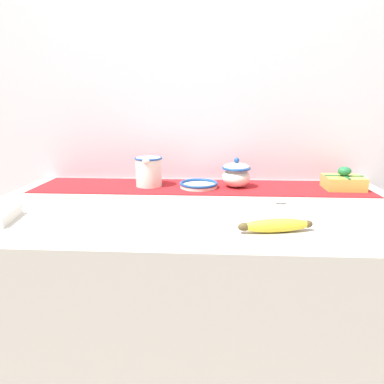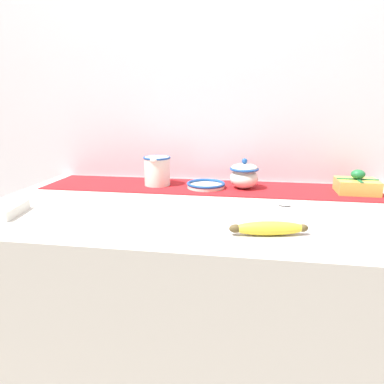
{
  "view_description": "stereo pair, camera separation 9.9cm",
  "coord_description": "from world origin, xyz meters",
  "px_view_note": "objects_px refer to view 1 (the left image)",
  "views": [
    {
      "loc": [
        0.04,
        -1.0,
        1.18
      ],
      "look_at": [
        -0.01,
        -0.05,
        0.94
      ],
      "focal_mm": 32.0,
      "sensor_mm": 36.0,
      "label": 1
    },
    {
      "loc": [
        0.14,
        -0.99,
        1.18
      ],
      "look_at": [
        -0.01,
        -0.05,
        0.94
      ],
      "focal_mm": 32.0,
      "sensor_mm": 36.0,
      "label": 2
    }
  ],
  "objects_px": {
    "small_dish": "(199,185)",
    "banana": "(276,225)",
    "gift_box": "(343,182)",
    "spoon": "(275,201)",
    "cream_pitcher": "(149,170)",
    "sugar_bowl": "(236,174)"
  },
  "relations": [
    {
      "from": "spoon",
      "to": "gift_box",
      "type": "bearing_deg",
      "value": 55.24
    },
    {
      "from": "small_dish",
      "to": "spoon",
      "type": "distance_m",
      "value": 0.3
    },
    {
      "from": "gift_box",
      "to": "spoon",
      "type": "bearing_deg",
      "value": -145.37
    },
    {
      "from": "cream_pitcher",
      "to": "small_dish",
      "type": "relative_size",
      "value": 0.85
    },
    {
      "from": "small_dish",
      "to": "gift_box",
      "type": "bearing_deg",
      "value": 0.81
    },
    {
      "from": "small_dish",
      "to": "gift_box",
      "type": "height_order",
      "value": "gift_box"
    },
    {
      "from": "cream_pitcher",
      "to": "spoon",
      "type": "relative_size",
      "value": 0.66
    },
    {
      "from": "small_dish",
      "to": "banana",
      "type": "xyz_separation_m",
      "value": [
        0.2,
        -0.44,
        0.0
      ]
    },
    {
      "from": "gift_box",
      "to": "sugar_bowl",
      "type": "bearing_deg",
      "value": 178.92
    },
    {
      "from": "cream_pitcher",
      "to": "gift_box",
      "type": "height_order",
      "value": "cream_pitcher"
    },
    {
      "from": "cream_pitcher",
      "to": "sugar_bowl",
      "type": "relative_size",
      "value": 1.1
    },
    {
      "from": "spoon",
      "to": "small_dish",
      "type": "bearing_deg",
      "value": 164.29
    },
    {
      "from": "cream_pitcher",
      "to": "spoon",
      "type": "height_order",
      "value": "cream_pitcher"
    },
    {
      "from": "cream_pitcher",
      "to": "small_dish",
      "type": "distance_m",
      "value": 0.19
    },
    {
      "from": "cream_pitcher",
      "to": "small_dish",
      "type": "bearing_deg",
      "value": -4.93
    },
    {
      "from": "banana",
      "to": "spoon",
      "type": "distance_m",
      "value": 0.26
    },
    {
      "from": "cream_pitcher",
      "to": "sugar_bowl",
      "type": "height_order",
      "value": "cream_pitcher"
    },
    {
      "from": "gift_box",
      "to": "small_dish",
      "type": "bearing_deg",
      "value": -179.19
    },
    {
      "from": "sugar_bowl",
      "to": "gift_box",
      "type": "bearing_deg",
      "value": -1.08
    },
    {
      "from": "small_dish",
      "to": "sugar_bowl",
      "type": "bearing_deg",
      "value": 6.1
    },
    {
      "from": "small_dish",
      "to": "banana",
      "type": "distance_m",
      "value": 0.48
    },
    {
      "from": "cream_pitcher",
      "to": "small_dish",
      "type": "xyz_separation_m",
      "value": [
        0.19,
        -0.02,
        -0.05
      ]
    }
  ]
}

